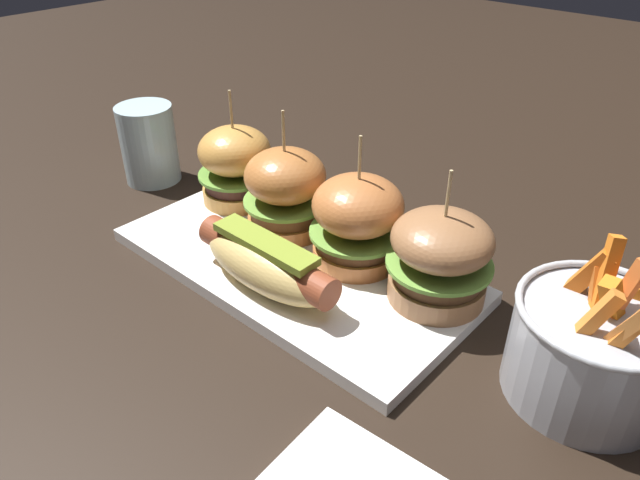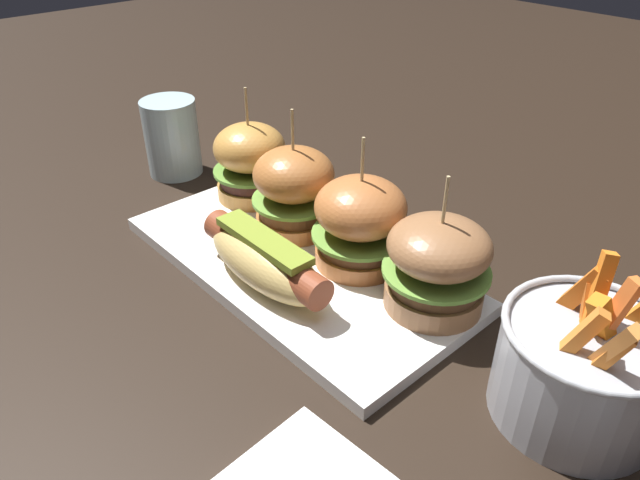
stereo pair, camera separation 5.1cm
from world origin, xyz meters
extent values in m
plane|color=black|center=(0.00, 0.00, 0.00)|extent=(3.00, 3.00, 0.00)
cube|color=white|center=(0.00, 0.00, 0.01)|extent=(0.39, 0.19, 0.01)
ellipsoid|color=#D8B466|center=(0.01, -0.05, 0.04)|extent=(0.16, 0.06, 0.05)
cylinder|color=brown|center=(0.01, -0.05, 0.05)|extent=(0.17, 0.03, 0.03)
cube|color=olive|center=(0.01, -0.05, 0.06)|extent=(0.12, 0.03, 0.01)
cylinder|color=gold|center=(-0.14, 0.05, 0.02)|extent=(0.09, 0.09, 0.02)
cylinder|color=#44251E|center=(-0.14, 0.05, 0.04)|extent=(0.08, 0.08, 0.02)
cylinder|color=#609338|center=(-0.14, 0.05, 0.05)|extent=(0.09, 0.09, 0.00)
ellipsoid|color=gold|center=(-0.14, 0.05, 0.08)|extent=(0.09, 0.09, 0.06)
cylinder|color=tan|center=(-0.14, 0.05, 0.12)|extent=(0.00, 0.00, 0.06)
cylinder|color=#BA6F37|center=(-0.05, 0.04, 0.02)|extent=(0.09, 0.09, 0.02)
cylinder|color=#56341C|center=(-0.05, 0.04, 0.04)|extent=(0.08, 0.08, 0.02)
cylinder|color=#6B9E3D|center=(-0.05, 0.04, 0.05)|extent=(0.10, 0.10, 0.00)
ellipsoid|color=#BA6F37|center=(-0.05, 0.04, 0.08)|extent=(0.09, 0.09, 0.06)
cylinder|color=tan|center=(-0.05, 0.04, 0.13)|extent=(0.00, 0.00, 0.06)
cylinder|color=#BD6E39|center=(0.05, 0.04, 0.02)|extent=(0.09, 0.09, 0.02)
cylinder|color=#56331D|center=(0.05, 0.04, 0.04)|extent=(0.08, 0.08, 0.01)
cylinder|color=#6B9E3D|center=(0.05, 0.04, 0.05)|extent=(0.10, 0.10, 0.00)
ellipsoid|color=#BD6E39|center=(0.05, 0.04, 0.08)|extent=(0.09, 0.09, 0.06)
cylinder|color=tan|center=(0.05, 0.04, 0.12)|extent=(0.00, 0.00, 0.06)
cylinder|color=#996741|center=(0.15, 0.05, 0.02)|extent=(0.09, 0.09, 0.02)
cylinder|color=#4F311C|center=(0.15, 0.05, 0.04)|extent=(0.09, 0.09, 0.02)
cylinder|color=#6B9E3D|center=(0.15, 0.05, 0.05)|extent=(0.10, 0.10, 0.00)
ellipsoid|color=#996741|center=(0.15, 0.05, 0.08)|extent=(0.10, 0.10, 0.05)
cylinder|color=tan|center=(0.15, 0.05, 0.12)|extent=(0.00, 0.00, 0.06)
cylinder|color=#A8AAB2|center=(0.30, 0.03, 0.04)|extent=(0.13, 0.13, 0.08)
torus|color=#B7BABF|center=(0.30, 0.03, 0.08)|extent=(0.13, 0.13, 0.01)
cube|color=orange|center=(0.30, 0.04, 0.08)|extent=(0.03, 0.04, 0.07)
cube|color=orange|center=(0.31, 0.07, 0.08)|extent=(0.04, 0.01, 0.07)
cube|color=orange|center=(0.32, 0.01, 0.08)|extent=(0.03, 0.01, 0.07)
cube|color=orange|center=(0.29, 0.01, 0.08)|extent=(0.04, 0.03, 0.07)
cube|color=orange|center=(0.29, 0.04, 0.09)|extent=(0.02, 0.04, 0.09)
cube|color=orange|center=(0.27, 0.05, 0.09)|extent=(0.05, 0.02, 0.08)
cube|color=#CD6520|center=(0.29, 0.04, 0.08)|extent=(0.03, 0.03, 0.06)
cube|color=orange|center=(0.30, 0.04, 0.09)|extent=(0.03, 0.03, 0.08)
cube|color=orange|center=(0.32, 0.01, 0.09)|extent=(0.04, 0.03, 0.08)
cylinder|color=silver|center=(-0.29, 0.03, 0.05)|extent=(0.07, 0.07, 0.10)
camera|label=1|loc=(0.37, -0.37, 0.37)|focal=33.00mm
camera|label=2|loc=(0.40, -0.33, 0.37)|focal=33.00mm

